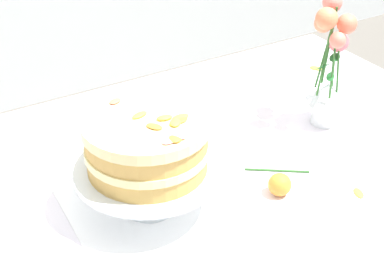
# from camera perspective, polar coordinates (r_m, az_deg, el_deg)

# --- Properties ---
(dining_table) EXTENTS (1.40, 1.00, 0.74)m
(dining_table) POSITION_cam_1_polar(r_m,az_deg,el_deg) (1.34, 3.18, -7.11)
(dining_table) COLOR white
(dining_table) RESTS_ON ground
(linen_napkin) EXTENTS (0.33, 0.33, 0.00)m
(linen_napkin) POSITION_cam_1_polar(r_m,az_deg,el_deg) (1.20, -4.13, -6.76)
(linen_napkin) COLOR white
(linen_napkin) RESTS_ON dining_table
(cake_stand) EXTENTS (0.29, 0.29, 0.10)m
(cake_stand) POSITION_cam_1_polar(r_m,az_deg,el_deg) (1.15, -4.29, -3.62)
(cake_stand) COLOR silver
(cake_stand) RESTS_ON linen_napkin
(layer_cake) EXTENTS (0.24, 0.24, 0.12)m
(layer_cake) POSITION_cam_1_polar(r_m,az_deg,el_deg) (1.11, -4.43, -0.61)
(layer_cake) COLOR tan
(layer_cake) RESTS_ON cake_stand
(flower_vase) EXTENTS (0.12, 0.12, 0.32)m
(flower_vase) POSITION_cam_1_polar(r_m,az_deg,el_deg) (1.44, 13.25, 6.47)
(flower_vase) COLOR silver
(flower_vase) RESTS_ON dining_table
(fallen_rose) EXTENTS (0.13, 0.13, 0.05)m
(fallen_rose) POSITION_cam_1_polar(r_m,az_deg,el_deg) (1.23, 8.53, -4.56)
(fallen_rose) COLOR #2D6028
(fallen_rose) RESTS_ON dining_table
(loose_petal_0) EXTENTS (0.03, 0.04, 0.01)m
(loose_petal_0) POSITION_cam_1_polar(r_m,az_deg,el_deg) (1.28, 15.93, -5.25)
(loose_petal_0) COLOR yellow
(loose_petal_0) RESTS_ON dining_table
(loose_petal_2) EXTENTS (0.04, 0.05, 0.00)m
(loose_petal_2) POSITION_cam_1_polar(r_m,az_deg,el_deg) (1.79, 12.02, 6.58)
(loose_petal_2) COLOR yellow
(loose_petal_2) RESTS_ON dining_table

